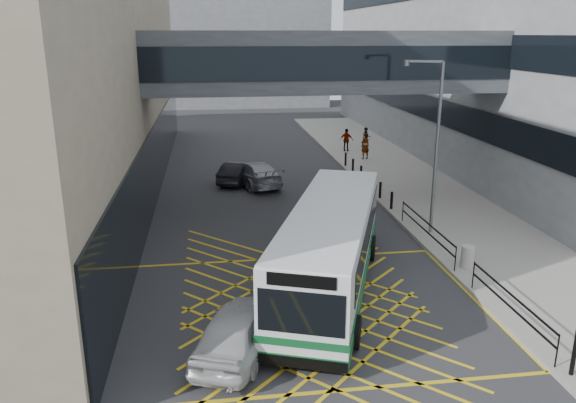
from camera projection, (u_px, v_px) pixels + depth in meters
name	position (u px, v px, depth m)	size (l,w,h in m)	color
ground	(305.00, 310.00, 18.78)	(120.00, 120.00, 0.00)	#333335
building_right	(568.00, 17.00, 41.86)	(24.09, 44.00, 20.00)	gray
building_far	(213.00, 32.00, 72.80)	(28.00, 16.00, 18.00)	gray
skybridge	(325.00, 62.00, 28.39)	(20.00, 4.10, 3.00)	#464B50
pavement	(409.00, 184.00, 34.18)	(6.00, 54.00, 0.16)	gray
box_junction	(305.00, 310.00, 18.77)	(12.00, 9.00, 0.01)	gold
bus	(331.00, 246.00, 19.84)	(6.23, 11.36, 3.13)	silver
car_white	(238.00, 329.00, 16.07)	(1.95, 4.76, 1.51)	#BBBBBD
car_dark	(238.00, 172.00, 34.62)	(1.65, 4.22, 1.32)	black
car_silver	(255.00, 173.00, 33.96)	(2.08, 4.91, 1.53)	#92949A
street_lamp	(433.00, 138.00, 24.43)	(1.67, 0.86, 7.63)	slate
litter_bin	(468.00, 257.00, 21.68)	(0.50, 0.50, 0.86)	#ADA89E
kerb_railings	(458.00, 256.00, 21.03)	(0.05, 12.54, 1.00)	black
bollards	(365.00, 177.00, 33.66)	(0.14, 10.14, 0.90)	black
pedestrian_a	(365.00, 146.00, 40.29)	(0.73, 0.52, 1.84)	gray
pedestrian_b	(366.00, 138.00, 44.44)	(0.77, 0.45, 1.57)	gray
pedestrian_c	(346.00, 140.00, 43.00)	(1.01, 0.49, 1.71)	gray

